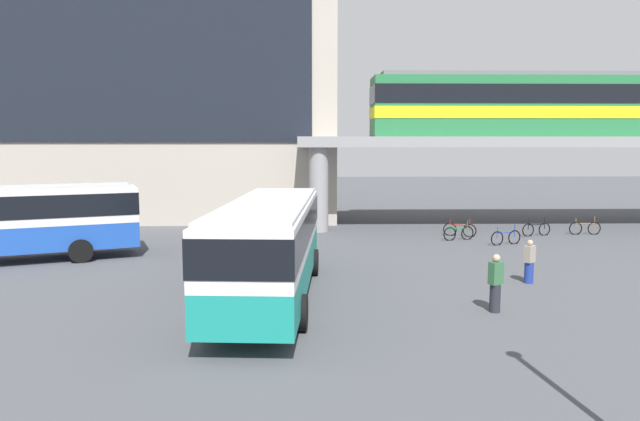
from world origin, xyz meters
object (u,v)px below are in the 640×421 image
bicycle_black (536,229)px  bicycle_brown (585,228)px  bicycle_green (459,233)px  bicycle_red (460,230)px  bicycle_blue (506,238)px  pedestrian_walking_across (495,285)px  pedestrian_at_kerb (309,239)px  station_building (114,80)px  train (573,105)px  pedestrian_waiting_near_stop (529,263)px  bus_main (270,239)px

bicycle_black → bicycle_brown: size_ratio=0.97×
bicycle_green → bicycle_red: (0.39, 1.24, 0.00)m
bicycle_blue → bicycle_red: size_ratio=1.02×
bicycle_black → bicycle_blue: bearing=-134.0°
bicycle_blue → bicycle_black: size_ratio=0.98×
bicycle_black → pedestrian_walking_across: size_ratio=0.99×
bicycle_green → bicycle_red: size_ratio=1.04×
bicycle_green → pedestrian_at_kerb: 8.70m
bicycle_brown → bicycle_red: same height
station_building → train: 30.26m
station_building → pedestrian_walking_across: 32.07m
pedestrian_waiting_near_stop → train: bearing=61.4°
bicycle_brown → pedestrian_at_kerb: 16.25m
station_building → pedestrian_waiting_near_stop: station_building is taller
pedestrian_waiting_near_stop → bicycle_blue: bearing=76.6°
bicycle_black → bicycle_red: (-4.23, -0.04, 0.00)m
station_building → bicycle_black: station_building is taller
bicycle_red → pedestrian_at_kerb: (-8.20, -5.05, 0.38)m
bus_main → pedestrian_walking_across: bearing=-12.8°
bicycle_blue → bicycle_red: 3.12m
train → pedestrian_at_kerb: 19.91m
train → bicycle_green: 12.32m
train → bicycle_blue: (-6.34, -7.18, -7.01)m
pedestrian_at_kerb → pedestrian_waiting_near_stop: 9.65m
train → bus_main: size_ratio=2.20×
station_building → bicycle_blue: station_building is taller
bicycle_red → pedestrian_walking_across: 14.35m
station_building → bicycle_black: (25.92, -10.20, -9.07)m
bicycle_blue → pedestrian_waiting_near_stop: 8.10m
bicycle_black → pedestrian_at_kerb: size_ratio=1.10×
bicycle_brown → pedestrian_walking_across: size_ratio=1.02×
bicycle_blue → pedestrian_walking_across: 12.20m
pedestrian_walking_across → bicycle_blue: bearing=69.5°
bicycle_green → pedestrian_walking_across: (-2.28, -12.85, 0.47)m
bus_main → pedestrian_waiting_near_stop: (9.22, 2.01, -1.25)m
bicycle_blue → bicycle_brown: (5.48, 3.09, 0.00)m
bicycle_red → train: bearing=29.6°
train → bus_main: 24.98m
bicycle_green → pedestrian_at_kerb: (-7.82, -3.81, 0.38)m
station_building → pedestrian_waiting_near_stop: (21.42, -20.79, -8.69)m
bus_main → bicycle_black: size_ratio=6.42×
bicycle_black → bicycle_green: bearing=-164.4°
bicycle_green → pedestrian_walking_across: pedestrian_walking_across is taller
bus_main → bicycle_green: size_ratio=6.46×
bicycle_green → bicycle_black: 4.79m
bus_main → bicycle_red: bus_main is taller
bus_main → bicycle_red: 15.81m
train → bicycle_blue: train is taller
bicycle_green → pedestrian_waiting_near_stop: bearing=-89.3°
pedestrian_at_kerb → train: bearing=30.6°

